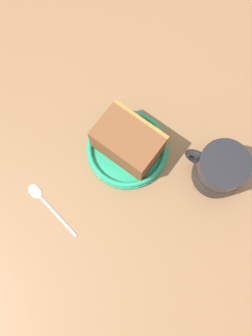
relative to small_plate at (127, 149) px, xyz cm
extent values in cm
cube|color=brown|center=(4.53, 3.20, -2.25)|extent=(127.82, 127.82, 2.44)
cylinder|color=#1E8C66|center=(0.00, 0.00, -0.49)|extent=(15.10, 15.10, 1.09)
torus|color=#1E8C66|center=(0.00, 0.00, 0.55)|extent=(14.88, 14.88, 0.99)
cube|color=#9E662D|center=(0.00, 0.00, 0.36)|extent=(11.65, 13.44, 0.60)
cube|color=brown|center=(0.00, 0.00, 3.69)|extent=(11.65, 13.44, 6.06)
cube|color=#9E662D|center=(-3.51, -1.79, 3.69)|extent=(5.70, 10.41, 6.06)
cylinder|color=black|center=(-12.28, 11.44, 3.24)|extent=(8.59, 8.59, 8.55)
cylinder|color=black|center=(-12.28, 11.44, 1.92)|extent=(8.77, 8.77, 4.18)
cylinder|color=brown|center=(-12.28, 11.44, 6.04)|extent=(7.56, 7.56, 0.40)
torus|color=black|center=(-9.83, 7.91, 3.24)|extent=(3.68, 4.64, 4.87)
ellipsoid|color=silver|center=(18.44, -0.40, -0.63)|extent=(2.82, 3.47, 0.80)
cylinder|color=silver|center=(16.51, 5.63, -0.78)|extent=(3.44, 9.36, 0.50)
camera|label=1|loc=(10.06, 19.96, 69.03)|focal=42.11mm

